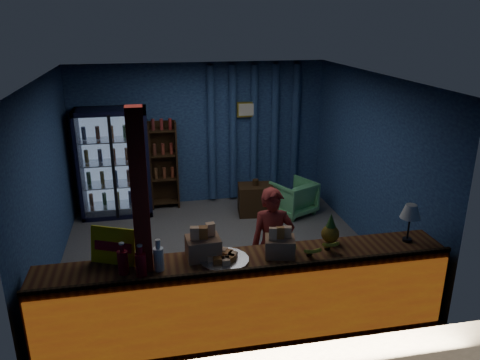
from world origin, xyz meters
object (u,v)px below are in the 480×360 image
object	(u,v)px
shopkeeper	(272,246)
table_lamp	(411,213)
green_chair	(294,197)
pastry_tray	(224,259)

from	to	relation	value
shopkeeper	table_lamp	xyz separation A→B (m)	(1.41, -0.61, 0.57)
green_chair	table_lamp	bearing A→B (deg)	70.10
green_chair	shopkeeper	bearing A→B (deg)	40.85
shopkeeper	table_lamp	size ratio (longest dim) A/B	3.27
pastry_tray	green_chair	bearing A→B (deg)	60.70
pastry_tray	table_lamp	size ratio (longest dim) A/B	1.16
shopkeeper	green_chair	xyz separation A→B (m)	(1.08, 2.52, -0.42)
pastry_tray	table_lamp	bearing A→B (deg)	1.28
shopkeeper	pastry_tray	xyz separation A→B (m)	(-0.70, -0.65, 0.25)
green_chair	table_lamp	size ratio (longest dim) A/B	1.50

